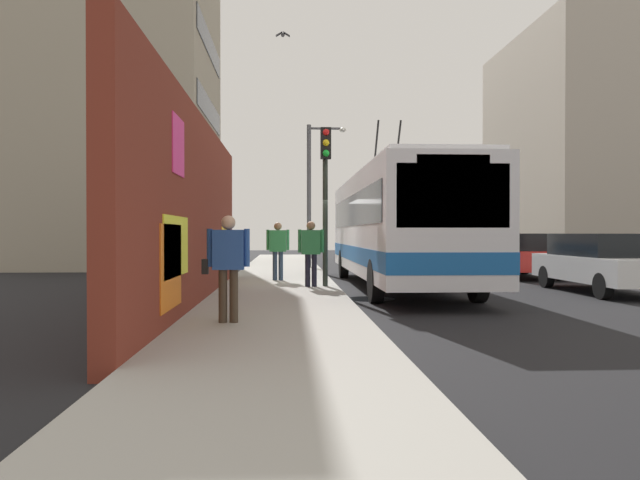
{
  "coord_description": "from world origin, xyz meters",
  "views": [
    {
      "loc": [
        -17.57,
        1.4,
        1.59
      ],
      "look_at": [
        2.41,
        0.32,
        1.37
      ],
      "focal_mm": 34.54,
      "sensor_mm": 36.0,
      "label": 1
    }
  ],
  "objects_px": {
    "parked_car_red": "(519,254)",
    "pedestrian_near_wall": "(228,259)",
    "parked_car_champagne": "(472,250)",
    "parked_car_white": "(602,261)",
    "city_bus": "(396,224)",
    "pedestrian_at_curb": "(311,248)",
    "street_lamp": "(314,185)",
    "traffic_light": "(325,180)",
    "pedestrian_midblock": "(278,246)"
  },
  "relations": [
    {
      "from": "pedestrian_midblock",
      "to": "traffic_light",
      "type": "distance_m",
      "value": 3.17
    },
    {
      "from": "pedestrian_at_curb",
      "to": "city_bus",
      "type": "bearing_deg",
      "value": -63.82
    },
    {
      "from": "parked_car_white",
      "to": "pedestrian_near_wall",
      "type": "bearing_deg",
      "value": 122.73
    },
    {
      "from": "traffic_light",
      "to": "street_lamp",
      "type": "bearing_deg",
      "value": -0.57
    },
    {
      "from": "parked_car_champagne",
      "to": "pedestrian_near_wall",
      "type": "relative_size",
      "value": 2.57
    },
    {
      "from": "parked_car_champagne",
      "to": "pedestrian_midblock",
      "type": "bearing_deg",
      "value": 134.71
    },
    {
      "from": "parked_car_white",
      "to": "parked_car_red",
      "type": "relative_size",
      "value": 0.98
    },
    {
      "from": "traffic_light",
      "to": "street_lamp",
      "type": "distance_m",
      "value": 9.57
    },
    {
      "from": "city_bus",
      "to": "parked_car_white",
      "type": "bearing_deg",
      "value": -109.64
    },
    {
      "from": "parked_car_champagne",
      "to": "pedestrian_midblock",
      "type": "xyz_separation_m",
      "value": [
        -8.58,
        8.67,
        0.37
      ]
    },
    {
      "from": "parked_car_white",
      "to": "pedestrian_at_curb",
      "type": "bearing_deg",
      "value": 85.54
    },
    {
      "from": "pedestrian_midblock",
      "to": "traffic_light",
      "type": "relative_size",
      "value": 0.41
    },
    {
      "from": "city_bus",
      "to": "parked_car_white",
      "type": "distance_m",
      "value": 5.61
    },
    {
      "from": "traffic_light",
      "to": "parked_car_red",
      "type": "bearing_deg",
      "value": -54.62
    },
    {
      "from": "traffic_light",
      "to": "street_lamp",
      "type": "relative_size",
      "value": 0.71
    },
    {
      "from": "pedestrian_near_wall",
      "to": "city_bus",
      "type": "bearing_deg",
      "value": -27.81
    },
    {
      "from": "parked_car_white",
      "to": "parked_car_champagne",
      "type": "distance_m",
      "value": 11.46
    },
    {
      "from": "parked_car_champagne",
      "to": "street_lamp",
      "type": "xyz_separation_m",
      "value": [
        -1.25,
        7.25,
        2.82
      ]
    },
    {
      "from": "parked_car_white",
      "to": "pedestrian_near_wall",
      "type": "xyz_separation_m",
      "value": [
        -6.01,
        9.35,
        0.33
      ]
    },
    {
      "from": "street_lamp",
      "to": "pedestrian_midblock",
      "type": "bearing_deg",
      "value": 169.07
    },
    {
      "from": "parked_car_red",
      "to": "pedestrian_midblock",
      "type": "xyz_separation_m",
      "value": [
        -2.99,
        8.67,
        0.37
      ]
    },
    {
      "from": "parked_car_champagne",
      "to": "parked_car_white",
      "type": "bearing_deg",
      "value": 180.0
    },
    {
      "from": "pedestrian_near_wall",
      "to": "traffic_light",
      "type": "xyz_separation_m",
      "value": [
        6.66,
        -2.0,
        1.87
      ]
    },
    {
      "from": "parked_car_red",
      "to": "pedestrian_near_wall",
      "type": "xyz_separation_m",
      "value": [
        -11.88,
        9.35,
        0.33
      ]
    },
    {
      "from": "pedestrian_near_wall",
      "to": "pedestrian_midblock",
      "type": "height_order",
      "value": "pedestrian_midblock"
    },
    {
      "from": "parked_car_white",
      "to": "city_bus",
      "type": "bearing_deg",
      "value": 70.36
    },
    {
      "from": "pedestrian_near_wall",
      "to": "traffic_light",
      "type": "distance_m",
      "value": 7.2
    },
    {
      "from": "pedestrian_at_curb",
      "to": "street_lamp",
      "type": "xyz_separation_m",
      "value": [
        9.6,
        -0.49,
        2.45
      ]
    },
    {
      "from": "parked_car_white",
      "to": "street_lamp",
      "type": "bearing_deg",
      "value": 35.41
    },
    {
      "from": "city_bus",
      "to": "pedestrian_at_curb",
      "type": "bearing_deg",
      "value": 116.18
    },
    {
      "from": "traffic_light",
      "to": "pedestrian_midblock",
      "type": "bearing_deg",
      "value": 30.67
    },
    {
      "from": "city_bus",
      "to": "parked_car_champagne",
      "type": "bearing_deg",
      "value": -28.44
    },
    {
      "from": "parked_car_red",
      "to": "traffic_light",
      "type": "xyz_separation_m",
      "value": [
        -5.22,
        7.35,
        2.2
      ]
    },
    {
      "from": "parked_car_champagne",
      "to": "traffic_light",
      "type": "height_order",
      "value": "traffic_light"
    },
    {
      "from": "parked_car_red",
      "to": "parked_car_white",
      "type": "bearing_deg",
      "value": 180.0
    },
    {
      "from": "parked_car_red",
      "to": "parked_car_champagne",
      "type": "distance_m",
      "value": 5.59
    },
    {
      "from": "city_bus",
      "to": "pedestrian_at_curb",
      "type": "xyz_separation_m",
      "value": [
        -1.25,
        2.55,
        -0.66
      ]
    },
    {
      "from": "pedestrian_at_curb",
      "to": "street_lamp",
      "type": "distance_m",
      "value": 9.92
    },
    {
      "from": "pedestrian_midblock",
      "to": "parked_car_champagne",
      "type": "bearing_deg",
      "value": -45.29
    },
    {
      "from": "pedestrian_at_curb",
      "to": "traffic_light",
      "type": "height_order",
      "value": "traffic_light"
    },
    {
      "from": "pedestrian_near_wall",
      "to": "street_lamp",
      "type": "height_order",
      "value": "street_lamp"
    },
    {
      "from": "parked_car_white",
      "to": "traffic_light",
      "type": "bearing_deg",
      "value": 84.96
    },
    {
      "from": "pedestrian_at_curb",
      "to": "pedestrian_midblock",
      "type": "xyz_separation_m",
      "value": [
        2.27,
        0.92,
        0.01
      ]
    },
    {
      "from": "parked_car_champagne",
      "to": "city_bus",
      "type": "bearing_deg",
      "value": 151.56
    },
    {
      "from": "parked_car_red",
      "to": "pedestrian_near_wall",
      "type": "relative_size",
      "value": 2.87
    },
    {
      "from": "parked_car_champagne",
      "to": "pedestrian_at_curb",
      "type": "xyz_separation_m",
      "value": [
        -10.85,
        7.75,
        0.36
      ]
    },
    {
      "from": "city_bus",
      "to": "pedestrian_near_wall",
      "type": "relative_size",
      "value": 7.16
    },
    {
      "from": "city_bus",
      "to": "parked_car_white",
      "type": "relative_size",
      "value": 2.54
    },
    {
      "from": "pedestrian_at_curb",
      "to": "pedestrian_near_wall",
      "type": "relative_size",
      "value": 1.02
    },
    {
      "from": "city_bus",
      "to": "pedestrian_midblock",
      "type": "relative_size",
      "value": 6.98
    }
  ]
}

